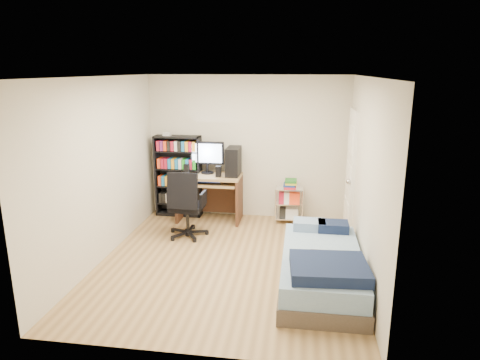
% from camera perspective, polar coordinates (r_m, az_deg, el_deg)
% --- Properties ---
extents(room, '(3.58, 4.08, 2.58)m').
position_cam_1_polar(room, '(5.60, -1.67, 0.73)').
color(room, '#AA8555').
rests_on(room, ground).
extents(media_shelf, '(0.82, 0.27, 1.51)m').
position_cam_1_polar(media_shelf, '(7.74, -8.22, 0.66)').
color(media_shelf, black).
rests_on(media_shelf, room).
extents(computer_desk, '(1.09, 0.63, 1.38)m').
position_cam_1_polar(computer_desk, '(7.44, -3.21, 0.19)').
color(computer_desk, '#9F8152').
rests_on(computer_desk, room).
extents(office_chair, '(0.66, 0.66, 1.09)m').
position_cam_1_polar(office_chair, '(6.81, -7.13, -4.78)').
color(office_chair, black).
rests_on(office_chair, room).
extents(wire_cart, '(0.48, 0.35, 0.77)m').
position_cam_1_polar(wire_cart, '(7.40, 6.60, -1.93)').
color(wire_cart, white).
rests_on(wire_cart, room).
extents(bed, '(0.98, 1.96, 0.56)m').
position_cam_1_polar(bed, '(5.41, 10.84, -11.38)').
color(bed, brown).
rests_on(bed, room).
extents(door, '(0.12, 0.80, 2.00)m').
position_cam_1_polar(door, '(6.94, 14.51, 0.85)').
color(door, white).
rests_on(door, room).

